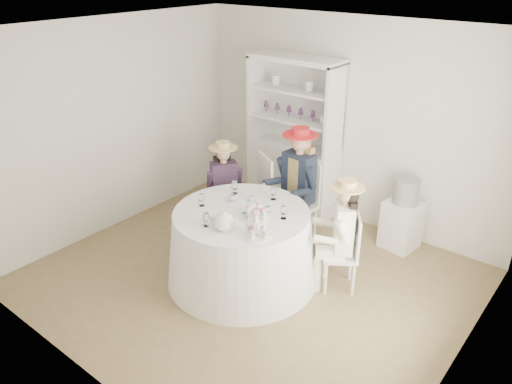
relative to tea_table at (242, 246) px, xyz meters
The scene contains 23 objects.
ground 0.43m from the tea_table, 35.70° to the left, with size 4.50×4.50×0.00m, color brown.
ceiling 2.28m from the tea_table, 35.70° to the left, with size 4.50×4.50×0.00m, color white.
wall_back 2.25m from the tea_table, 87.92° to the left, with size 4.50×4.50×0.00m, color silver.
wall_front 2.16m from the tea_table, 87.81° to the right, with size 4.50×4.50×0.00m, color silver.
wall_left 2.37m from the tea_table, behind, with size 4.50×4.50×0.00m, color silver.
wall_right 2.50m from the tea_table, ahead, with size 4.50×4.50×0.00m, color silver.
tea_table is the anchor object (origin of this frame).
hutch 1.94m from the tea_table, 107.69° to the left, with size 1.41×0.81×2.17m.
side_table 2.08m from the tea_table, 58.23° to the left, with size 0.40×0.40×0.62m, color silver.
hatbox 2.11m from the tea_table, 58.23° to the left, with size 0.31×0.31×0.31m, color black.
guest_left 1.10m from the tea_table, 142.03° to the left, with size 0.54×0.51×1.26m.
guest_mid 1.15m from the tea_table, 90.56° to the left, with size 0.56×0.58×1.51m.
guest_right 1.11m from the tea_table, 30.10° to the left, with size 0.55×0.52×1.29m.
spare_chair 1.18m from the tea_table, 109.49° to the left, with size 0.60×0.60×1.07m.
teacup_a 0.54m from the tea_table, 152.26° to the left, with size 0.09×0.09×0.07m, color white.
teacup_b 0.53m from the tea_table, 107.32° to the left, with size 0.07×0.07×0.06m, color white.
teacup_c 0.53m from the tea_table, 36.68° to the left, with size 0.08×0.08×0.06m, color white.
flower_bowl 0.50m from the tea_table, ahead, with size 0.19×0.19×0.05m, color white.
flower_arrangement 0.56m from the tea_table, ahead, with size 0.19×0.20×0.07m.
table_teapot 0.66m from the tea_table, 74.18° to the right, with size 0.28×0.20×0.21m.
sandwich_plate 0.55m from the tea_table, 96.78° to the right, with size 0.28×0.28×0.06m.
cupcake_stand 0.75m from the tea_table, 32.44° to the right, with size 0.27×0.27×0.25m.
stemware_set 0.50m from the tea_table, 130.60° to the right, with size 0.95×0.99×0.15m.
Camera 1 is at (3.00, -3.64, 3.32)m, focal length 35.00 mm.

